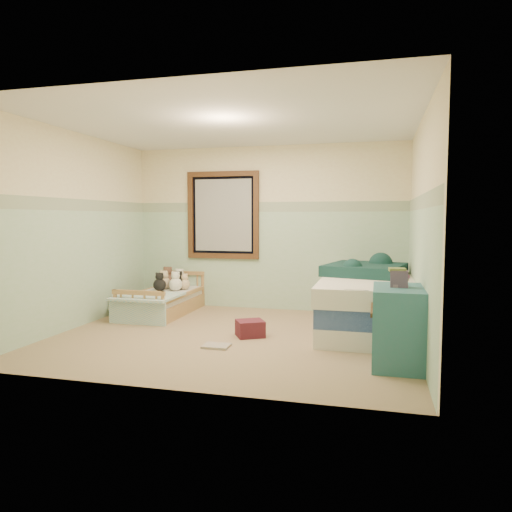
% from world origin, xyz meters
% --- Properties ---
extents(floor, '(4.20, 3.60, 0.02)m').
position_xyz_m(floor, '(0.00, 0.00, -0.01)').
color(floor, '#826E50').
rests_on(floor, ground).
extents(ceiling, '(4.20, 3.60, 0.02)m').
position_xyz_m(ceiling, '(0.00, 0.00, 2.51)').
color(ceiling, white).
rests_on(ceiling, wall_back).
extents(wall_back, '(4.20, 0.04, 2.50)m').
position_xyz_m(wall_back, '(0.00, 1.80, 1.25)').
color(wall_back, beige).
rests_on(wall_back, floor).
extents(wall_front, '(4.20, 0.04, 2.50)m').
position_xyz_m(wall_front, '(0.00, -1.80, 1.25)').
color(wall_front, beige).
rests_on(wall_front, floor).
extents(wall_left, '(0.04, 3.60, 2.50)m').
position_xyz_m(wall_left, '(-2.10, 0.00, 1.25)').
color(wall_left, beige).
rests_on(wall_left, floor).
extents(wall_right, '(0.04, 3.60, 2.50)m').
position_xyz_m(wall_right, '(2.10, 0.00, 1.25)').
color(wall_right, beige).
rests_on(wall_right, floor).
extents(wainscot_mint, '(4.20, 0.01, 1.50)m').
position_xyz_m(wainscot_mint, '(0.00, 1.79, 0.75)').
color(wainscot_mint, '#99C199').
rests_on(wainscot_mint, floor).
extents(border_strip, '(4.20, 0.01, 0.15)m').
position_xyz_m(border_strip, '(0.00, 1.79, 1.57)').
color(border_strip, '#4B6A53').
rests_on(border_strip, wall_back).
extents(window_frame, '(1.16, 0.06, 1.36)m').
position_xyz_m(window_frame, '(-0.70, 1.76, 1.45)').
color(window_frame, '#3A1F0D').
rests_on(window_frame, wall_back).
extents(window_blinds, '(0.92, 0.01, 1.12)m').
position_xyz_m(window_blinds, '(-0.70, 1.77, 1.45)').
color(window_blinds, '#B2B2AF').
rests_on(window_blinds, window_frame).
extents(toddler_bed_frame, '(0.76, 1.52, 0.20)m').
position_xyz_m(toddler_bed_frame, '(-1.40, 1.05, 0.10)').
color(toddler_bed_frame, '#976037').
rests_on(toddler_bed_frame, floor).
extents(toddler_mattress, '(0.69, 1.45, 0.12)m').
position_xyz_m(toddler_mattress, '(-1.40, 1.05, 0.26)').
color(toddler_mattress, white).
rests_on(toddler_mattress, toddler_bed_frame).
extents(patchwork_quilt, '(0.82, 0.76, 0.03)m').
position_xyz_m(patchwork_quilt, '(-1.40, 0.58, 0.33)').
color(patchwork_quilt, '#6BB4D5').
rests_on(patchwork_quilt, toddler_mattress).
extents(plush_bed_brown, '(0.22, 0.22, 0.22)m').
position_xyz_m(plush_bed_brown, '(-1.55, 1.55, 0.42)').
color(plush_bed_brown, brown).
rests_on(plush_bed_brown, toddler_mattress).
extents(plush_bed_white, '(0.20, 0.20, 0.20)m').
position_xyz_m(plush_bed_white, '(-1.35, 1.55, 0.42)').
color(plush_bed_white, white).
rests_on(plush_bed_white, toddler_mattress).
extents(plush_bed_tan, '(0.18, 0.18, 0.18)m').
position_xyz_m(plush_bed_tan, '(-1.50, 1.33, 0.40)').
color(plush_bed_tan, beige).
rests_on(plush_bed_tan, toddler_mattress).
extents(plush_bed_dark, '(0.19, 0.19, 0.19)m').
position_xyz_m(plush_bed_dark, '(-1.27, 1.33, 0.41)').
color(plush_bed_dark, black).
rests_on(plush_bed_dark, toddler_mattress).
extents(plush_floor_cream, '(0.23, 0.23, 0.23)m').
position_xyz_m(plush_floor_cream, '(-1.95, 0.69, 0.12)').
color(plush_floor_cream, white).
rests_on(plush_floor_cream, floor).
extents(plush_floor_tan, '(0.24, 0.24, 0.24)m').
position_xyz_m(plush_floor_tan, '(-1.87, 0.66, 0.12)').
color(plush_floor_tan, beige).
rests_on(plush_floor_tan, floor).
extents(twin_bed_frame, '(1.09, 2.19, 0.22)m').
position_xyz_m(twin_bed_frame, '(1.55, 0.76, 0.11)').
color(twin_bed_frame, silver).
rests_on(twin_bed_frame, floor).
extents(twin_boxspring, '(1.09, 2.19, 0.22)m').
position_xyz_m(twin_boxspring, '(1.55, 0.76, 0.33)').
color(twin_boxspring, navy).
rests_on(twin_boxspring, twin_bed_frame).
extents(twin_mattress, '(1.14, 2.23, 0.22)m').
position_xyz_m(twin_mattress, '(1.55, 0.76, 0.55)').
color(twin_mattress, white).
rests_on(twin_mattress, twin_boxspring).
extents(teal_blanket, '(1.14, 1.18, 0.14)m').
position_xyz_m(teal_blanket, '(1.50, 1.06, 0.73)').
color(teal_blanket, '#103A35').
rests_on(teal_blanket, twin_mattress).
extents(dresser, '(0.47, 0.75, 0.75)m').
position_xyz_m(dresser, '(1.86, -0.64, 0.38)').
color(dresser, '#2B7079').
rests_on(dresser, floor).
extents(book_stack, '(0.16, 0.13, 0.16)m').
position_xyz_m(book_stack, '(1.86, -0.63, 0.83)').
color(book_stack, brown).
rests_on(book_stack, dresser).
extents(red_pillow, '(0.41, 0.39, 0.19)m').
position_xyz_m(red_pillow, '(0.20, 0.05, 0.10)').
color(red_pillow, maroon).
rests_on(red_pillow, floor).
extents(floor_book, '(0.29, 0.22, 0.03)m').
position_xyz_m(floor_book, '(-0.03, -0.49, 0.01)').
color(floor_book, orange).
rests_on(floor_book, floor).
extents(extra_plush_0, '(0.19, 0.19, 0.19)m').
position_xyz_m(extra_plush_0, '(-1.53, 1.35, 0.41)').
color(extra_plush_0, beige).
rests_on(extra_plush_0, toddler_mattress).
extents(extra_plush_1, '(0.19, 0.19, 0.19)m').
position_xyz_m(extra_plush_1, '(-1.49, 1.12, 0.41)').
color(extra_plush_1, black).
rests_on(extra_plush_1, toddler_mattress).
extents(extra_plush_2, '(0.17, 0.17, 0.17)m').
position_xyz_m(extra_plush_2, '(-1.19, 1.35, 0.40)').
color(extra_plush_2, beige).
rests_on(extra_plush_2, toddler_mattress).
extents(extra_plush_3, '(0.20, 0.20, 0.20)m').
position_xyz_m(extra_plush_3, '(-1.27, 1.21, 0.41)').
color(extra_plush_3, white).
rests_on(extra_plush_3, toddler_mattress).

